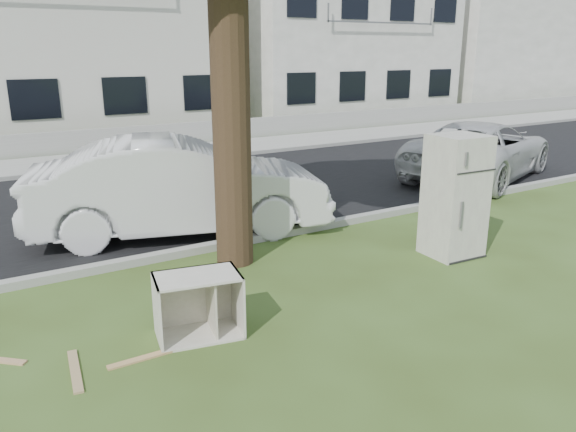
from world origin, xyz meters
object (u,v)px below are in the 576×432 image
fridge (455,196)px  cabinet (198,306)px  car_center (181,186)px  car_right (480,150)px

fridge → cabinet: fridge is taller
cabinet → car_center: car_center is taller
car_center → car_right: 7.86m
fridge → car_right: size_ratio=0.37×
cabinet → car_right: size_ratio=0.18×
fridge → car_right: fridge is taller
cabinet → car_center: 3.77m
car_right → fridge: bearing=106.2°
cabinet → car_center: bearing=82.6°
cabinet → car_right: 9.84m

